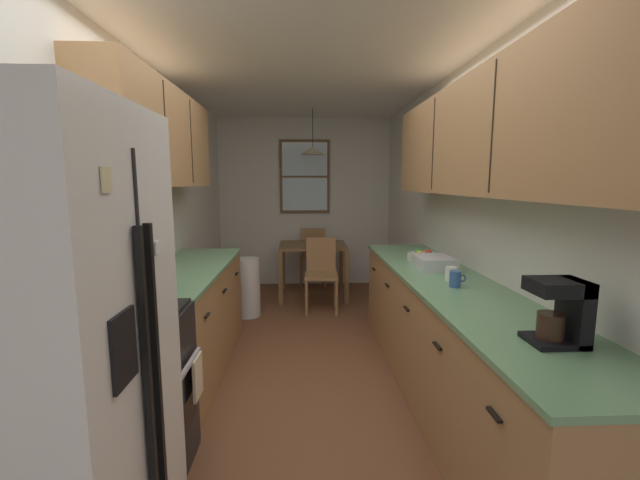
{
  "coord_description": "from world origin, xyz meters",
  "views": [
    {
      "loc": [
        -0.05,
        -2.56,
        1.59
      ],
      "look_at": [
        0.13,
        1.31,
        1.03
      ],
      "focal_mm": 22.44,
      "sensor_mm": 36.0,
      "label": 1
    }
  ],
  "objects_px": {
    "dining_chair_near": "(321,270)",
    "fruit_bowl": "(422,256)",
    "dining_table": "(313,253)",
    "dining_chair_far": "(314,254)",
    "mug_spare": "(455,279)",
    "stove_range": "(122,398)",
    "microwave_over_range": "(79,162)",
    "dish_rack": "(434,263)",
    "refrigerator": "(38,383)",
    "coffee_maker": "(563,310)",
    "storage_canister": "(148,277)",
    "mug_by_coffeemaker": "(451,274)",
    "trash_bin": "(247,287)",
    "table_serving_bowl": "(312,242)"
  },
  "relations": [
    {
      "from": "stove_range",
      "to": "dining_chair_far",
      "type": "distance_m",
      "value": 4.21
    },
    {
      "from": "stove_range",
      "to": "dining_table",
      "type": "relative_size",
      "value": 1.2
    },
    {
      "from": "trash_bin",
      "to": "storage_canister",
      "type": "relative_size",
      "value": 3.36
    },
    {
      "from": "stove_range",
      "to": "microwave_over_range",
      "type": "xyz_separation_m",
      "value": [
        -0.11,
        0.0,
        1.21
      ]
    },
    {
      "from": "coffee_maker",
      "to": "fruit_bowl",
      "type": "height_order",
      "value": "coffee_maker"
    },
    {
      "from": "microwave_over_range",
      "to": "dish_rack",
      "type": "distance_m",
      "value": 2.49
    },
    {
      "from": "dining_chair_near",
      "to": "dining_table",
      "type": "bearing_deg",
      "value": 98.06
    },
    {
      "from": "mug_by_coffeemaker",
      "to": "dish_rack",
      "type": "bearing_deg",
      "value": 88.75
    },
    {
      "from": "dining_chair_near",
      "to": "dish_rack",
      "type": "xyz_separation_m",
      "value": [
        0.82,
        -1.77,
        0.45
      ]
    },
    {
      "from": "dining_chair_near",
      "to": "dining_chair_far",
      "type": "relative_size",
      "value": 1.0
    },
    {
      "from": "dining_chair_far",
      "to": "dining_table",
      "type": "bearing_deg",
      "value": -92.58
    },
    {
      "from": "mug_by_coffeemaker",
      "to": "refrigerator",
      "type": "bearing_deg",
      "value": -144.29
    },
    {
      "from": "dining_table",
      "to": "coffee_maker",
      "type": "distance_m",
      "value": 4.0
    },
    {
      "from": "mug_spare",
      "to": "dining_chair_far",
      "type": "bearing_deg",
      "value": 103.32
    },
    {
      "from": "microwave_over_range",
      "to": "trash_bin",
      "type": "bearing_deg",
      "value": 81.29
    },
    {
      "from": "microwave_over_range",
      "to": "storage_canister",
      "type": "distance_m",
      "value": 0.83
    },
    {
      "from": "storage_canister",
      "to": "mug_by_coffeemaker",
      "type": "relative_size",
      "value": 1.8
    },
    {
      "from": "dining_chair_near",
      "to": "fruit_bowl",
      "type": "distance_m",
      "value": 1.69
    },
    {
      "from": "table_serving_bowl",
      "to": "dish_rack",
      "type": "bearing_deg",
      "value": -68.52
    },
    {
      "from": "refrigerator",
      "to": "dining_table",
      "type": "relative_size",
      "value": 2.0
    },
    {
      "from": "microwave_over_range",
      "to": "dish_rack",
      "type": "bearing_deg",
      "value": 27.45
    },
    {
      "from": "dining_chair_near",
      "to": "dining_chair_far",
      "type": "height_order",
      "value": "same"
    },
    {
      "from": "dining_table",
      "to": "storage_canister",
      "type": "distance_m",
      "value": 3.21
    },
    {
      "from": "stove_range",
      "to": "mug_by_coffeemaker",
      "type": "bearing_deg",
      "value": 19.31
    },
    {
      "from": "trash_bin",
      "to": "table_serving_bowl",
      "type": "bearing_deg",
      "value": 44.73
    },
    {
      "from": "storage_canister",
      "to": "mug_by_coffeemaker",
      "type": "distance_m",
      "value": 2.01
    },
    {
      "from": "microwave_over_range",
      "to": "coffee_maker",
      "type": "bearing_deg",
      "value": -10.49
    },
    {
      "from": "dining_chair_near",
      "to": "fruit_bowl",
      "type": "xyz_separation_m",
      "value": [
        0.84,
        -1.4,
        0.44
      ]
    },
    {
      "from": "microwave_over_range",
      "to": "dining_chair_far",
      "type": "bearing_deg",
      "value": 73.04
    },
    {
      "from": "refrigerator",
      "to": "mug_spare",
      "type": "bearing_deg",
      "value": 32.88
    },
    {
      "from": "dining_chair_far",
      "to": "mug_spare",
      "type": "height_order",
      "value": "mug_spare"
    },
    {
      "from": "dining_chair_near",
      "to": "trash_bin",
      "type": "relative_size",
      "value": 1.29
    },
    {
      "from": "trash_bin",
      "to": "table_serving_bowl",
      "type": "relative_size",
      "value": 4.18
    },
    {
      "from": "coffee_maker",
      "to": "mug_by_coffeemaker",
      "type": "xyz_separation_m",
      "value": [
        -0.06,
        1.1,
        -0.1
      ]
    },
    {
      "from": "refrigerator",
      "to": "dining_chair_near",
      "type": "xyz_separation_m",
      "value": [
        1.12,
        3.56,
        -0.42
      ]
    },
    {
      "from": "microwave_over_range",
      "to": "dish_rack",
      "type": "height_order",
      "value": "microwave_over_range"
    },
    {
      "from": "mug_by_coffeemaker",
      "to": "dining_chair_far",
      "type": "bearing_deg",
      "value": 104.48
    },
    {
      "from": "dish_rack",
      "to": "refrigerator",
      "type": "bearing_deg",
      "value": -137.33
    },
    {
      "from": "mug_by_coffeemaker",
      "to": "mug_spare",
      "type": "distance_m",
      "value": 0.17
    },
    {
      "from": "refrigerator",
      "to": "microwave_over_range",
      "type": "relative_size",
      "value": 3.06
    },
    {
      "from": "mug_spare",
      "to": "stove_range",
      "type": "bearing_deg",
      "value": -164.69
    },
    {
      "from": "stove_range",
      "to": "fruit_bowl",
      "type": "bearing_deg",
      "value": 36.02
    },
    {
      "from": "dining_chair_far",
      "to": "coffee_maker",
      "type": "xyz_separation_m",
      "value": [
        0.93,
        -4.46,
        0.55
      ]
    },
    {
      "from": "trash_bin",
      "to": "dining_chair_far",
      "type": "bearing_deg",
      "value": 59.24
    },
    {
      "from": "dining_table",
      "to": "mug_by_coffeemaker",
      "type": "xyz_separation_m",
      "value": [
        0.89,
        -2.76,
        0.33
      ]
    },
    {
      "from": "coffee_maker",
      "to": "mug_by_coffeemaker",
      "type": "distance_m",
      "value": 1.1
    },
    {
      "from": "coffee_maker",
      "to": "table_serving_bowl",
      "type": "relative_size",
      "value": 1.68
    },
    {
      "from": "mug_by_coffeemaker",
      "to": "mug_spare",
      "type": "relative_size",
      "value": 1.04
    },
    {
      "from": "refrigerator",
      "to": "stove_range",
      "type": "relative_size",
      "value": 1.67
    },
    {
      "from": "dining_chair_near",
      "to": "fruit_bowl",
      "type": "relative_size",
      "value": 3.48
    }
  ]
}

